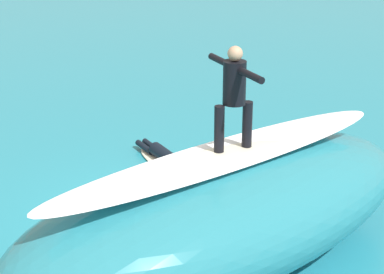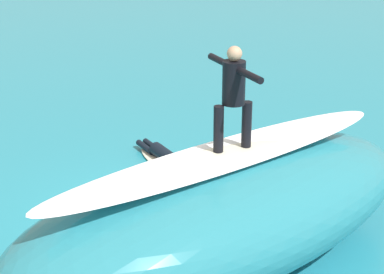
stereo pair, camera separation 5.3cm
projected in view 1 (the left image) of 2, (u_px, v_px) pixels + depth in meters
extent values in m
plane|color=teal|center=(146.00, 215.00, 11.77)|extent=(120.00, 120.00, 0.00)
ellipsoid|color=teal|center=(225.00, 212.00, 9.90)|extent=(7.85, 4.30, 1.84)
ellipsoid|color=white|center=(226.00, 154.00, 9.55)|extent=(6.40, 2.17, 0.08)
ellipsoid|color=#EAE5C6|center=(233.00, 152.00, 9.62)|extent=(2.10, 0.62, 0.10)
cylinder|color=black|center=(219.00, 129.00, 9.38)|extent=(0.15, 0.15, 0.70)
cylinder|color=black|center=(247.00, 124.00, 9.57)|extent=(0.15, 0.15, 0.70)
cylinder|color=black|center=(234.00, 83.00, 9.23)|extent=(0.35, 0.35, 0.64)
sphere|color=tan|center=(235.00, 54.00, 9.08)|extent=(0.22, 0.22, 0.22)
cylinder|color=black|center=(251.00, 75.00, 8.77)|extent=(0.12, 0.57, 0.10)
cylinder|color=black|center=(220.00, 60.00, 9.53)|extent=(0.12, 0.57, 0.10)
ellipsoid|color=#EAE5C6|center=(164.00, 163.00, 13.90)|extent=(0.60, 1.98, 0.08)
cylinder|color=black|center=(164.00, 155.00, 13.83)|extent=(0.32, 0.84, 0.29)
sphere|color=#936B4C|center=(175.00, 160.00, 13.40)|extent=(0.21, 0.21, 0.21)
cylinder|color=black|center=(145.00, 147.00, 14.43)|extent=(0.16, 0.69, 0.13)
cylinder|color=black|center=(151.00, 146.00, 14.51)|extent=(0.16, 0.69, 0.13)
ellipsoid|color=white|center=(272.00, 212.00, 11.67)|extent=(0.80, 1.00, 0.17)
ellipsoid|color=white|center=(285.00, 248.00, 10.60)|extent=(1.23, 1.24, 0.08)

